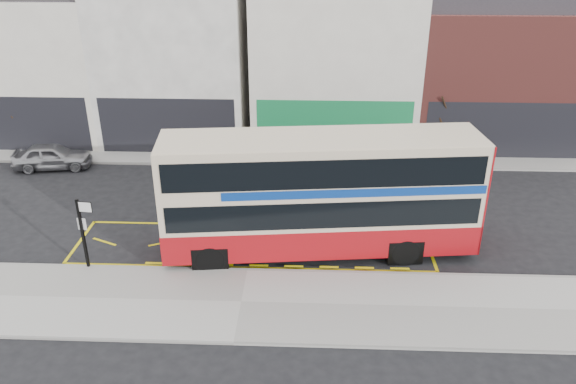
{
  "coord_description": "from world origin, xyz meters",
  "views": [
    {
      "loc": [
        2.2,
        -17.57,
        11.63
      ],
      "look_at": [
        1.4,
        2.0,
        2.18
      ],
      "focal_mm": 35.0,
      "sensor_mm": 36.0,
      "label": 1
    }
  ],
  "objects_px": {
    "car_white": "(395,162)",
    "street_tree_left": "(10,83)",
    "car_silver": "(52,156)",
    "bus_stop_post": "(83,227)",
    "car_grey": "(264,160)",
    "street_tree_right": "(442,101)",
    "double_decker_bus": "(321,193)"
  },
  "relations": [
    {
      "from": "street_tree_right",
      "to": "car_grey",
      "type": "bearing_deg",
      "value": -164.51
    },
    {
      "from": "car_white",
      "to": "street_tree_left",
      "type": "height_order",
      "value": "street_tree_left"
    },
    {
      "from": "car_grey",
      "to": "car_white",
      "type": "relative_size",
      "value": 0.74
    },
    {
      "from": "double_decker_bus",
      "to": "car_white",
      "type": "distance_m",
      "value": 8.46
    },
    {
      "from": "car_silver",
      "to": "car_white",
      "type": "bearing_deg",
      "value": -98.86
    },
    {
      "from": "double_decker_bus",
      "to": "street_tree_right",
      "type": "bearing_deg",
      "value": 51.45
    },
    {
      "from": "car_silver",
      "to": "street_tree_left",
      "type": "xyz_separation_m",
      "value": [
        -3.05,
        2.98,
        3.04
      ]
    },
    {
      "from": "car_silver",
      "to": "street_tree_right",
      "type": "height_order",
      "value": "street_tree_right"
    },
    {
      "from": "car_grey",
      "to": "street_tree_right",
      "type": "bearing_deg",
      "value": -56.8
    },
    {
      "from": "car_silver",
      "to": "street_tree_left",
      "type": "distance_m",
      "value": 5.24
    },
    {
      "from": "bus_stop_post",
      "to": "car_silver",
      "type": "bearing_deg",
      "value": 126.03
    },
    {
      "from": "double_decker_bus",
      "to": "car_grey",
      "type": "distance_m",
      "value": 8.36
    },
    {
      "from": "car_grey",
      "to": "street_tree_right",
      "type": "height_order",
      "value": "street_tree_right"
    },
    {
      "from": "car_grey",
      "to": "street_tree_left",
      "type": "height_order",
      "value": "street_tree_left"
    },
    {
      "from": "double_decker_bus",
      "to": "bus_stop_post",
      "type": "bearing_deg",
      "value": -174.63
    },
    {
      "from": "bus_stop_post",
      "to": "car_white",
      "type": "bearing_deg",
      "value": 42.77
    },
    {
      "from": "double_decker_bus",
      "to": "car_grey",
      "type": "xyz_separation_m",
      "value": [
        -2.82,
        7.66,
        -1.84
      ]
    },
    {
      "from": "street_tree_left",
      "to": "car_silver",
      "type": "bearing_deg",
      "value": -44.29
    },
    {
      "from": "street_tree_left",
      "to": "double_decker_bus",
      "type": "bearing_deg",
      "value": -32.03
    },
    {
      "from": "street_tree_left",
      "to": "street_tree_right",
      "type": "xyz_separation_m",
      "value": [
        23.35,
        -0.31,
        -0.63
      ]
    },
    {
      "from": "car_silver",
      "to": "car_white",
      "type": "distance_m",
      "value": 17.63
    },
    {
      "from": "bus_stop_post",
      "to": "double_decker_bus",
      "type": "bearing_deg",
      "value": 17.91
    },
    {
      "from": "bus_stop_post",
      "to": "car_silver",
      "type": "height_order",
      "value": "bus_stop_post"
    },
    {
      "from": "car_silver",
      "to": "street_tree_left",
      "type": "relative_size",
      "value": 0.72
    },
    {
      "from": "street_tree_right",
      "to": "car_silver",
      "type": "bearing_deg",
      "value": -172.53
    },
    {
      "from": "car_silver",
      "to": "double_decker_bus",
      "type": "bearing_deg",
      "value": -126.88
    },
    {
      "from": "car_grey",
      "to": "street_tree_left",
      "type": "bearing_deg",
      "value": 96.07
    },
    {
      "from": "car_silver",
      "to": "car_grey",
      "type": "distance_m",
      "value": 10.99
    },
    {
      "from": "street_tree_left",
      "to": "car_grey",
      "type": "bearing_deg",
      "value": -11.64
    },
    {
      "from": "street_tree_right",
      "to": "car_white",
      "type": "bearing_deg",
      "value": -132.79
    },
    {
      "from": "car_silver",
      "to": "car_white",
      "type": "xyz_separation_m",
      "value": [
        17.63,
        -0.22,
        0.08
      ]
    },
    {
      "from": "car_white",
      "to": "street_tree_right",
      "type": "height_order",
      "value": "street_tree_right"
    }
  ]
}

